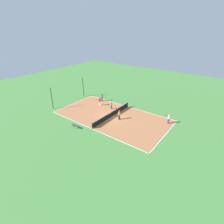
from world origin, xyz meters
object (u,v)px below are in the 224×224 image
object	(u,v)px
tennis_net	(112,114)
bench	(75,126)
player_coach_red	(100,101)
tennis_ball_right_alley	(144,142)
fence_post_back_right	(83,87)
tennis_ball_midcourt	(139,122)
fence_post_back_left	(52,98)
tennis_ball_left_sideline	(129,113)
player_baseline_gray	(111,105)
player_far_white	(169,118)
player_far_green	(102,96)
player_center_orange	(119,114)

from	to	relation	value
tennis_net	bench	world-z (taller)	tennis_net
bench	player_coach_red	bearing A→B (deg)	-73.96
tennis_ball_right_alley	fence_post_back_right	xyz separation A→B (m)	(7.55, 19.42, 2.05)
tennis_net	tennis_ball_midcourt	size ratio (longest dim) A/B	152.54
bench	fence_post_back_left	distance (m)	9.36
fence_post_back_left	fence_post_back_right	xyz separation A→B (m)	(8.31, 0.00, 0.00)
bench	tennis_ball_left_sideline	distance (m)	10.15
tennis_ball_midcourt	bench	bearing A→B (deg)	136.20
tennis_ball_midcourt	tennis_net	bearing A→B (deg)	101.94
player_baseline_gray	player_far_white	distance (m)	10.99
tennis_ball_left_sideline	fence_post_back_left	bearing A→B (deg)	118.31
player_far_white	player_far_green	bearing A→B (deg)	-13.35
player_far_white	fence_post_back_right	distance (m)	20.14
tennis_ball_left_sideline	player_far_white	bearing A→B (deg)	-83.46
player_coach_red	tennis_net	bearing A→B (deg)	120.25
player_far_green	bench	bearing A→B (deg)	-48.34
player_center_orange	player_far_white	world-z (taller)	player_far_white
bench	player_coach_red	xyz separation A→B (m)	(8.87, 2.55, 0.62)
player_coach_red	tennis_ball_midcourt	bearing A→B (deg)	138.41
player_far_white	fence_post_back_left	xyz separation A→B (m)	(-7.79, 20.11, 1.08)
tennis_ball_left_sideline	tennis_ball_right_alley	world-z (taller)	same
player_far_white	bench	bearing A→B (deg)	31.78
player_far_white	fence_post_back_right	xyz separation A→B (m)	(0.52, 20.11, 1.08)
player_center_orange	fence_post_back_right	size ratio (longest dim) A/B	0.40
tennis_ball_midcourt	fence_post_back_right	bearing A→B (deg)	79.05
player_far_green	tennis_ball_left_sideline	xyz separation A→B (m)	(-1.61, -7.77, -0.99)
bench	player_center_orange	size ratio (longest dim) A/B	0.83
player_center_orange	tennis_ball_right_alley	bearing A→B (deg)	-123.69
player_far_white	tennis_net	bearing A→B (deg)	11.92
tennis_net	player_far_green	size ratio (longest dim) A/B	5.87
player_far_green	fence_post_back_left	bearing A→B (deg)	-98.28
tennis_ball_midcourt	player_far_green	bearing A→B (deg)	72.83
player_far_white	tennis_ball_left_sideline	size ratio (longest dim) A/B	25.51
player_far_green	player_coach_red	xyz separation A→B (m)	(-2.05, -1.18, -0.04)
bench	fence_post_back_right	xyz separation A→B (m)	(10.66, 8.90, 1.72)
player_far_green	tennis_ball_midcourt	bearing A→B (deg)	5.62
bench	player_baseline_gray	size ratio (longest dim) A/B	0.93
player_far_white	player_baseline_gray	bearing A→B (deg)	-4.24
player_baseline_gray	tennis_ball_midcourt	bearing A→B (deg)	-105.47
tennis_net	fence_post_back_right	world-z (taller)	fence_post_back_right
bench	player_baseline_gray	distance (m)	8.98
player_center_orange	player_far_green	size ratio (longest dim) A/B	0.96
player_baseline_gray	player_coach_red	size ratio (longest dim) A/B	0.88
player_coach_red	fence_post_back_right	xyz separation A→B (m)	(1.79, 6.35, 1.09)
tennis_ball_midcourt	player_baseline_gray	bearing A→B (deg)	78.36
player_far_green	tennis_ball_right_alley	size ratio (longest dim) A/B	26.00
tennis_net	player_center_orange	world-z (taller)	player_center_orange
player_center_orange	player_far_green	world-z (taller)	player_far_green
tennis_ball_right_alley	tennis_net	bearing A→B (deg)	67.50
player_coach_red	bench	bearing A→B (deg)	72.23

